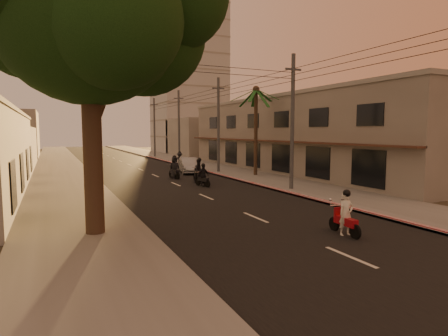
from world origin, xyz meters
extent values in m
plane|color=#383023|center=(0.00, 0.00, 0.00)|extent=(160.00, 160.00, 0.00)
cube|color=black|center=(0.00, 20.00, 0.01)|extent=(10.00, 140.00, 0.02)
cube|color=slate|center=(7.50, 20.00, 0.06)|extent=(5.00, 140.00, 0.12)
cube|color=slate|center=(-7.50, 20.00, 0.06)|extent=(5.00, 140.00, 0.12)
cube|color=red|center=(5.10, 15.00, 0.10)|extent=(0.20, 60.00, 0.20)
cube|color=gray|center=(14.00, 18.00, 3.50)|extent=(8.00, 34.00, 7.00)
cube|color=#9A958B|center=(14.00, 18.00, 7.15)|extent=(8.20, 34.20, 0.30)
cube|color=#47281C|center=(9.70, 18.00, 3.10)|extent=(0.80, 34.00, 0.12)
cube|color=#B7B5B2|center=(16.00, 56.00, 14.00)|extent=(12.00, 12.00, 28.00)
cylinder|color=black|center=(-7.00, 2.00, 3.00)|extent=(0.70, 0.70, 6.00)
cylinder|color=black|center=(-6.20, 2.40, 6.00)|extent=(1.22, 2.17, 3.04)
cylinder|color=black|center=(-7.60, 1.70, 6.20)|extent=(1.31, 1.49, 2.73)
sphere|color=black|center=(-7.00, 2.00, 8.50)|extent=(7.20, 7.20, 7.20)
sphere|color=black|center=(-4.80, 3.00, 8.00)|extent=(5.20, 5.20, 5.20)
sphere|color=black|center=(-8.80, 2.80, 8.20)|extent=(4.80, 4.80, 4.80)
sphere|color=black|center=(-6.40, 0.20, 7.60)|extent=(4.60, 4.60, 4.60)
cylinder|color=black|center=(8.00, 16.00, 3.80)|extent=(0.32, 0.32, 7.60)
sphere|color=black|center=(8.00, 16.00, 7.60)|extent=(0.60, 0.60, 0.60)
cylinder|color=#38383A|center=(6.20, 8.00, 4.50)|extent=(0.26, 0.26, 9.00)
cube|color=#38383A|center=(6.20, 8.00, 8.00)|extent=(1.20, 0.12, 0.12)
cylinder|color=#38383A|center=(6.20, 20.00, 4.50)|extent=(0.26, 0.26, 9.00)
cube|color=#38383A|center=(6.20, 20.00, 8.00)|extent=(1.20, 0.12, 0.12)
cylinder|color=#38383A|center=(6.20, 32.00, 4.50)|extent=(0.26, 0.26, 9.00)
cube|color=#38383A|center=(6.20, 32.00, 8.00)|extent=(1.20, 0.12, 0.12)
cylinder|color=#38383A|center=(6.20, 44.00, 4.50)|extent=(0.26, 0.26, 9.00)
cube|color=#38383A|center=(6.20, 44.00, 8.00)|extent=(1.20, 0.12, 0.12)
cube|color=#9A958B|center=(14.00, 45.00, 3.00)|extent=(8.00, 14.00, 6.00)
cube|color=#9A958B|center=(-14.00, 52.00, 3.50)|extent=(8.00, 14.00, 7.00)
cylinder|color=black|center=(1.72, -1.30, 0.28)|extent=(0.15, 0.57, 0.56)
cylinder|color=black|center=(1.62, -2.55, 0.28)|extent=(0.15, 0.57, 0.56)
cube|color=#A50C16|center=(1.66, -2.00, 0.55)|extent=(0.37, 1.12, 0.30)
cube|color=#A50C16|center=(1.70, -1.50, 0.70)|extent=(0.31, 0.12, 0.60)
cylinder|color=silver|center=(1.71, -1.38, 1.05)|extent=(0.55, 0.09, 0.04)
imported|color=silver|center=(1.66, -2.00, 0.84)|extent=(0.68, 0.50, 1.68)
sphere|color=black|center=(1.66, -2.00, 1.63)|extent=(0.30, 0.30, 0.30)
sphere|color=silver|center=(1.43, -1.38, 1.30)|extent=(0.12, 0.12, 0.12)
sphere|color=silver|center=(1.99, -1.43, 1.30)|extent=(0.12, 0.12, 0.12)
cylinder|color=black|center=(1.91, 14.89, 0.31)|extent=(0.14, 0.62, 0.61)
cylinder|color=black|center=(1.97, 13.53, 0.31)|extent=(0.14, 0.62, 0.61)
cube|color=black|center=(1.95, 14.13, 0.60)|extent=(0.36, 1.21, 0.33)
cube|color=black|center=(1.92, 14.67, 0.76)|extent=(0.33, 0.12, 0.66)
cylinder|color=silver|center=(1.92, 14.80, 1.15)|extent=(0.60, 0.07, 0.04)
imported|color=black|center=(1.95, 14.13, 0.92)|extent=(0.95, 0.77, 1.83)
sphere|color=black|center=(1.95, 14.13, 1.78)|extent=(0.33, 0.33, 0.33)
cylinder|color=black|center=(1.30, 12.73, 0.27)|extent=(0.21, 0.54, 0.53)
cylinder|color=black|center=(1.57, 11.57, 0.27)|extent=(0.21, 0.54, 0.53)
cube|color=black|center=(1.45, 12.08, 0.52)|extent=(0.50, 1.08, 0.29)
cube|color=black|center=(1.34, 12.54, 0.67)|extent=(0.30, 0.16, 0.57)
cylinder|color=silver|center=(1.32, 12.65, 1.00)|extent=(0.52, 0.16, 0.04)
imported|color=black|center=(1.45, 12.08, 0.80)|extent=(1.11, 0.81, 1.60)
sphere|color=black|center=(1.45, 12.08, 1.55)|extent=(0.29, 0.29, 0.29)
cylinder|color=black|center=(0.86, 18.04, 0.31)|extent=(0.18, 0.63, 0.62)
cylinder|color=black|center=(1.02, 16.66, 0.31)|extent=(0.18, 0.63, 0.62)
cube|color=black|center=(0.95, 17.27, 0.61)|extent=(0.45, 1.25, 0.33)
cube|color=black|center=(0.88, 17.82, 0.78)|extent=(0.34, 0.15, 0.66)
cylinder|color=silver|center=(0.87, 17.95, 1.16)|extent=(0.61, 0.11, 0.04)
imported|color=black|center=(0.95, 17.27, 0.93)|extent=(1.05, 0.80, 1.86)
sphere|color=black|center=(0.95, 17.27, 1.81)|extent=(0.33, 0.33, 0.33)
cylinder|color=black|center=(4.42, 26.47, 0.29)|extent=(0.28, 0.58, 0.58)
cylinder|color=black|center=(4.02, 25.24, 0.29)|extent=(0.28, 0.58, 0.58)
cube|color=black|center=(4.20, 25.78, 0.57)|extent=(0.63, 1.17, 0.31)
cube|color=black|center=(4.36, 26.27, 0.73)|extent=(0.33, 0.19, 0.62)
cylinder|color=silver|center=(4.40, 26.39, 1.09)|extent=(0.55, 0.21, 0.04)
imported|color=black|center=(4.20, 25.78, 0.87)|extent=(1.50, 1.30, 1.74)
sphere|color=black|center=(4.20, 25.78, 1.69)|extent=(0.31, 0.31, 0.31)
imported|color=#A1A5A9|center=(3.51, 20.80, 0.74)|extent=(3.35, 5.12, 1.48)
camera|label=1|loc=(-8.44, -12.70, 3.96)|focal=30.00mm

